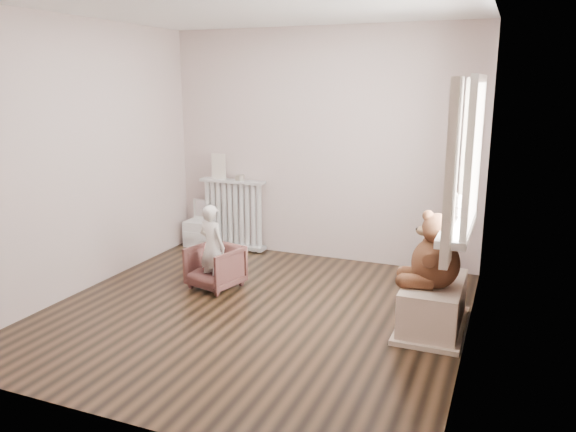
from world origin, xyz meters
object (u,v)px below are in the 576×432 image
at_px(toy_bench, 433,305).
at_px(toy_vanity, 201,224).
at_px(child, 212,247).
at_px(teddy_bear, 436,255).
at_px(armchair, 215,267).
at_px(radiator, 233,218).
at_px(plush_cat, 460,206).

bearing_deg(toy_bench, toy_vanity, 155.74).
height_order(child, toy_bench, child).
xyz_separation_m(toy_bench, teddy_bear, (0.01, -0.11, 0.47)).
height_order(armchair, child, child).
distance_m(radiator, child, 1.37).
relative_size(radiator, child, 1.03).
distance_m(toy_vanity, teddy_bear, 3.41).
bearing_deg(plush_cat, toy_vanity, 136.52).
relative_size(radiator, teddy_bear, 1.41).
bearing_deg(toy_vanity, teddy_bear, -25.86).
bearing_deg(toy_vanity, toy_bench, -24.26).
bearing_deg(child, armchair, -75.55).
xyz_separation_m(radiator, toy_vanity, (-0.44, -0.03, -0.11)).
bearing_deg(toy_vanity, armchair, -53.86).
height_order(radiator, teddy_bear, teddy_bear).
distance_m(toy_vanity, toy_bench, 3.33).
bearing_deg(armchair, radiator, 124.12).
bearing_deg(armchair, plush_cat, 17.16).
relative_size(toy_vanity, teddy_bear, 0.96).
relative_size(toy_bench, plush_cat, 3.35).
bearing_deg(child, teddy_bear, -171.05).
distance_m(teddy_bear, plush_cat, 0.51).
bearing_deg(child, plush_cat, -161.59).
relative_size(toy_vanity, armchair, 1.24).
bearing_deg(toy_vanity, plush_cat, -19.29).
bearing_deg(child, toy_bench, -168.18).
bearing_deg(plush_cat, radiator, 133.13).
xyz_separation_m(armchair, teddy_bear, (2.16, -0.26, 0.46)).
height_order(toy_vanity, child, child).
bearing_deg(toy_bench, teddy_bear, -84.13).
height_order(armchair, plush_cat, plush_cat).
distance_m(child, teddy_bear, 2.18).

